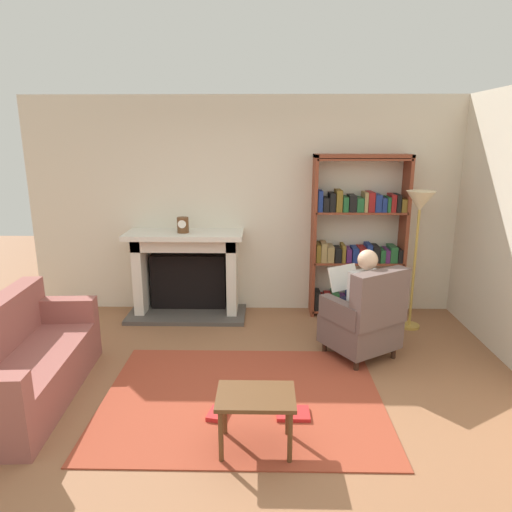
{
  "coord_description": "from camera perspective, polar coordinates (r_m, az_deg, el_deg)",
  "views": [
    {
      "loc": [
        0.18,
        -3.24,
        2.2
      ],
      "look_at": [
        0.1,
        1.2,
        1.05
      ],
      "focal_mm": 32.14,
      "sensor_mm": 36.0,
      "label": 1
    }
  ],
  "objects": [
    {
      "name": "back_wall",
      "position": [
        5.85,
        -0.74,
        6.18
      ],
      "size": [
        5.6,
        0.1,
        2.7
      ],
      "primitive_type": "cube",
      "color": "beige",
      "rests_on": "ground"
    },
    {
      "name": "sofa_floral",
      "position": [
        4.49,
        -27.11,
        -11.94
      ],
      "size": [
        0.82,
        1.74,
        0.85
      ],
      "rotation": [
        0.0,
        0.0,
        1.63
      ],
      "color": "#97544D",
      "rests_on": "ground"
    },
    {
      "name": "armchair_reading",
      "position": [
        4.79,
        13.43,
        -7.63
      ],
      "size": [
        0.87,
        0.87,
        0.97
      ],
      "rotation": [
        0.0,
        0.0,
        3.7
      ],
      "color": "#331E14",
      "rests_on": "ground"
    },
    {
      "name": "fireplace",
      "position": [
        5.85,
        -8.58,
        -1.77
      ],
      "size": [
        1.47,
        0.64,
        1.08
      ],
      "color": "#4C4742",
      "rests_on": "ground"
    },
    {
      "name": "side_table",
      "position": [
        3.42,
        -0.02,
        -17.83
      ],
      "size": [
        0.56,
        0.39,
        0.44
      ],
      "color": "brown",
      "rests_on": "ground"
    },
    {
      "name": "ground",
      "position": [
        3.92,
        -1.9,
        -19.65
      ],
      "size": [
        14.0,
        14.0,
        0.0
      ],
      "primitive_type": "plane",
      "color": "#905F3F"
    },
    {
      "name": "seated_reader",
      "position": [
        4.8,
        12.59,
        -5.03
      ],
      "size": [
        0.55,
        0.59,
        1.14
      ],
      "rotation": [
        0.0,
        0.0,
        3.7
      ],
      "color": "silver",
      "rests_on": "ground"
    },
    {
      "name": "bookshelf",
      "position": [
        5.83,
        12.59,
        1.68
      ],
      "size": [
        1.15,
        0.32,
        2.01
      ],
      "color": "brown",
      "rests_on": "ground"
    },
    {
      "name": "scattered_books",
      "position": [
        4.01,
        1.0,
        -18.3
      ],
      "size": [
        0.84,
        0.59,
        0.04
      ],
      "color": "#267233",
      "rests_on": "area_rug"
    },
    {
      "name": "mantel_clock",
      "position": [
        5.62,
        -9.09,
        3.83
      ],
      "size": [
        0.14,
        0.14,
        0.19
      ],
      "color": "brown",
      "rests_on": "fireplace"
    },
    {
      "name": "area_rug",
      "position": [
        4.17,
        -1.68,
        -17.26
      ],
      "size": [
        2.4,
        1.8,
        0.01
      ],
      "primitive_type": "cube",
      "color": "#993C27",
      "rests_on": "ground"
    },
    {
      "name": "floor_lamp",
      "position": [
        5.48,
        19.64,
        5.02
      ],
      "size": [
        0.32,
        0.32,
        1.62
      ],
      "color": "#B7933F",
      "rests_on": "ground"
    }
  ]
}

